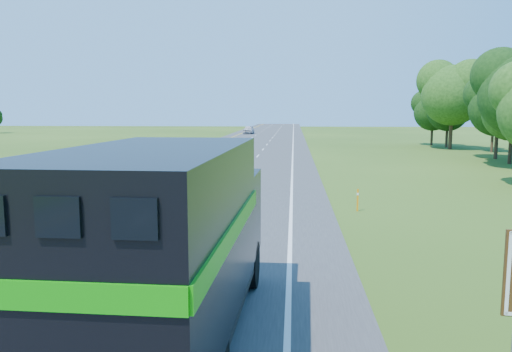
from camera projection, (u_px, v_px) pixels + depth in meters
name	position (u px, v px, depth m)	size (l,w,h in m)	color
road	(243.00, 154.00, 55.68)	(15.00, 260.00, 0.04)	#38383A
lane_markings	(243.00, 153.00, 55.68)	(11.15, 260.00, 0.01)	yellow
horse_truck	(166.00, 243.00, 9.61)	(3.13, 9.29, 4.08)	black
white_suv	(214.00, 144.00, 58.58)	(2.64, 5.72, 1.59)	white
far_car	(249.00, 130.00, 103.59)	(1.99, 4.95, 1.69)	silver
delineator	(358.00, 199.00, 23.71)	(0.09, 0.05, 1.07)	orange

